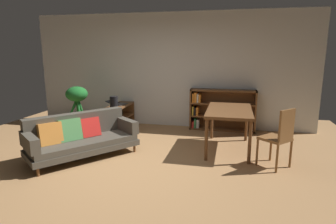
{
  "coord_description": "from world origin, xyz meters",
  "views": [
    {
      "loc": [
        1.51,
        -4.06,
        1.8
      ],
      "look_at": [
        0.42,
        0.75,
        0.75
      ],
      "focal_mm": 30.45,
      "sensor_mm": 36.0,
      "label": 1
    }
  ],
  "objects_px": {
    "potted_floor_plant": "(77,100)",
    "dining_chair_near": "(279,135)",
    "open_laptop": "(117,103)",
    "dining_table": "(229,113)",
    "fabric_couch": "(80,136)",
    "bookshelf": "(219,110)",
    "media_console": "(119,117)",
    "desk_speaker": "(114,102)"
  },
  "relations": [
    {
      "from": "potted_floor_plant",
      "to": "dining_chair_near",
      "type": "height_order",
      "value": "potted_floor_plant"
    },
    {
      "from": "fabric_couch",
      "to": "dining_table",
      "type": "relative_size",
      "value": 1.36
    },
    {
      "from": "open_laptop",
      "to": "dining_table",
      "type": "relative_size",
      "value": 0.36
    },
    {
      "from": "media_console",
      "to": "dining_table",
      "type": "height_order",
      "value": "dining_table"
    },
    {
      "from": "open_laptop",
      "to": "fabric_couch",
      "type": "bearing_deg",
      "value": -86.77
    },
    {
      "from": "bookshelf",
      "to": "desk_speaker",
      "type": "bearing_deg",
      "value": -160.15
    },
    {
      "from": "fabric_couch",
      "to": "desk_speaker",
      "type": "height_order",
      "value": "desk_speaker"
    },
    {
      "from": "bookshelf",
      "to": "dining_chair_near",
      "type": "bearing_deg",
      "value": -63.88
    },
    {
      "from": "fabric_couch",
      "to": "bookshelf",
      "type": "height_order",
      "value": "bookshelf"
    },
    {
      "from": "dining_table",
      "to": "bookshelf",
      "type": "xyz_separation_m",
      "value": [
        -0.25,
        1.39,
        -0.21
      ]
    },
    {
      "from": "desk_speaker",
      "to": "dining_chair_near",
      "type": "height_order",
      "value": "dining_chair_near"
    },
    {
      "from": "fabric_couch",
      "to": "desk_speaker",
      "type": "distance_m",
      "value": 1.55
    },
    {
      "from": "potted_floor_plant",
      "to": "dining_chair_near",
      "type": "xyz_separation_m",
      "value": [
        4.24,
        -1.37,
        -0.16
      ]
    },
    {
      "from": "dining_chair_near",
      "to": "media_console",
      "type": "bearing_deg",
      "value": 154.26
    },
    {
      "from": "media_console",
      "to": "dining_table",
      "type": "distance_m",
      "value": 2.72
    },
    {
      "from": "open_laptop",
      "to": "dining_chair_near",
      "type": "xyz_separation_m",
      "value": [
        3.39,
        -1.71,
        -0.07
      ]
    },
    {
      "from": "open_laptop",
      "to": "dining_chair_near",
      "type": "relative_size",
      "value": 0.52
    },
    {
      "from": "fabric_couch",
      "to": "bookshelf",
      "type": "relative_size",
      "value": 1.26
    },
    {
      "from": "open_laptop",
      "to": "dining_table",
      "type": "distance_m",
      "value": 2.8
    },
    {
      "from": "dining_chair_near",
      "to": "desk_speaker",
      "type": "bearing_deg",
      "value": 158.75
    },
    {
      "from": "media_console",
      "to": "open_laptop",
      "type": "xyz_separation_m",
      "value": [
        -0.07,
        0.11,
        0.31
      ]
    },
    {
      "from": "potted_floor_plant",
      "to": "bookshelf",
      "type": "relative_size",
      "value": 0.68
    },
    {
      "from": "media_console",
      "to": "potted_floor_plant",
      "type": "distance_m",
      "value": 1.03
    },
    {
      "from": "bookshelf",
      "to": "potted_floor_plant",
      "type": "bearing_deg",
      "value": -167.26
    },
    {
      "from": "fabric_couch",
      "to": "open_laptop",
      "type": "relative_size",
      "value": 3.81
    },
    {
      "from": "media_console",
      "to": "fabric_couch",
      "type": "bearing_deg",
      "value": -88.85
    },
    {
      "from": "dining_table",
      "to": "dining_chair_near",
      "type": "relative_size",
      "value": 1.44
    },
    {
      "from": "media_console",
      "to": "bookshelf",
      "type": "xyz_separation_m",
      "value": [
        2.29,
        0.5,
        0.19
      ]
    },
    {
      "from": "desk_speaker",
      "to": "open_laptop",
      "type": "bearing_deg",
      "value": 103.19
    },
    {
      "from": "bookshelf",
      "to": "media_console",
      "type": "bearing_deg",
      "value": -167.77
    },
    {
      "from": "media_console",
      "to": "open_laptop",
      "type": "relative_size",
      "value": 2.28
    },
    {
      "from": "desk_speaker",
      "to": "potted_floor_plant",
      "type": "distance_m",
      "value": 0.95
    },
    {
      "from": "fabric_couch",
      "to": "desk_speaker",
      "type": "bearing_deg",
      "value": 90.33
    },
    {
      "from": "fabric_couch",
      "to": "media_console",
      "type": "height_order",
      "value": "fabric_couch"
    },
    {
      "from": "potted_floor_plant",
      "to": "desk_speaker",
      "type": "bearing_deg",
      "value": -5.41
    },
    {
      "from": "desk_speaker",
      "to": "dining_chair_near",
      "type": "xyz_separation_m",
      "value": [
        3.28,
        -1.28,
        -0.17
      ]
    },
    {
      "from": "fabric_couch",
      "to": "potted_floor_plant",
      "type": "height_order",
      "value": "potted_floor_plant"
    },
    {
      "from": "fabric_couch",
      "to": "open_laptop",
      "type": "height_order",
      "value": "fabric_couch"
    },
    {
      "from": "potted_floor_plant",
      "to": "dining_table",
      "type": "xyz_separation_m",
      "value": [
        3.46,
        -0.66,
        -0.0
      ]
    },
    {
      "from": "fabric_couch",
      "to": "bookshelf",
      "type": "bearing_deg",
      "value": 46.0
    },
    {
      "from": "fabric_couch",
      "to": "dining_chair_near",
      "type": "distance_m",
      "value": 3.29
    },
    {
      "from": "potted_floor_plant",
      "to": "dining_chair_near",
      "type": "bearing_deg",
      "value": -17.9
    }
  ]
}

